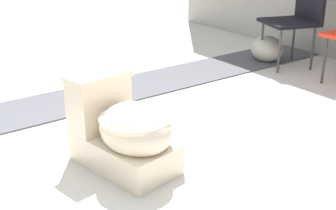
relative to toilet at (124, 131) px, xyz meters
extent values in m
plane|color=beige|center=(0.01, 0.10, -0.22)|extent=(14.00, 14.00, 0.00)
cube|color=#4C4C51|center=(-1.10, 0.60, -0.21)|extent=(0.56, 8.00, 0.01)
cube|color=beige|center=(0.00, 0.00, -0.14)|extent=(0.65, 0.43, 0.17)
ellipsoid|color=beige|center=(0.09, 0.02, 0.04)|extent=(0.49, 0.43, 0.28)
cylinder|color=beige|center=(0.09, 0.02, 0.10)|extent=(0.45, 0.45, 0.03)
cube|color=beige|center=(-0.21, -0.04, 0.10)|extent=(0.23, 0.36, 0.30)
cube|color=beige|center=(-0.21, -0.04, 0.27)|extent=(0.26, 0.39, 0.04)
cylinder|color=silver|center=(-0.22, 0.04, 0.29)|extent=(0.02, 0.02, 0.01)
cube|color=black|center=(-0.77, 2.24, 0.20)|extent=(0.56, 0.56, 0.03)
cylinder|color=#38383D|center=(-0.67, 2.02, -0.02)|extent=(0.02, 0.02, 0.40)
cylinder|color=#38383D|center=(-0.99, 2.14, -0.02)|extent=(0.02, 0.02, 0.40)
cylinder|color=#38383D|center=(-0.55, 2.34, -0.02)|extent=(0.02, 0.02, 0.40)
cylinder|color=#38383D|center=(-0.87, 2.46, -0.02)|extent=(0.02, 0.02, 0.40)
cylinder|color=#38383D|center=(-0.25, 2.10, -0.02)|extent=(0.02, 0.02, 0.40)
ellipsoid|color=#ADA899|center=(-1.00, 2.22, -0.09)|extent=(0.41, 0.39, 0.25)
camera|label=1|loc=(2.02, -1.18, 1.07)|focal=50.00mm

